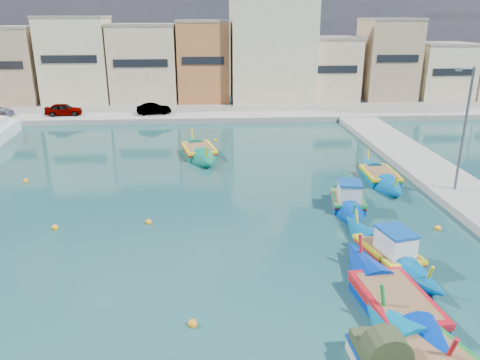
# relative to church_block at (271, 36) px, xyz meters

# --- Properties ---
(ground) EXTENTS (160.00, 160.00, 0.00)m
(ground) POSITION_rel_church_block_xyz_m (-10.00, -40.00, -8.41)
(ground) COLOR #113535
(ground) RESTS_ON ground
(north_quay) EXTENTS (80.00, 8.00, 0.60)m
(north_quay) POSITION_rel_church_block_xyz_m (-10.00, -8.00, -8.11)
(north_quay) COLOR gray
(north_quay) RESTS_ON ground
(north_townhouses) EXTENTS (83.20, 7.87, 10.19)m
(north_townhouses) POSITION_rel_church_block_xyz_m (-3.32, -0.64, -3.41)
(north_townhouses) COLOR #CFB38F
(north_townhouses) RESTS_ON ground
(church_block) EXTENTS (10.00, 10.00, 19.10)m
(church_block) POSITION_rel_church_block_xyz_m (0.00, 0.00, 0.00)
(church_block) COLOR beige
(church_block) RESTS_ON ground
(quay_street_lamp) EXTENTS (1.18, 0.16, 8.00)m
(quay_street_lamp) POSITION_rel_church_block_xyz_m (7.44, -34.00, -4.07)
(quay_street_lamp) COLOR #595B60
(quay_street_lamp) RESTS_ON ground
(parked_cars) EXTENTS (21.37, 2.17, 1.30)m
(parked_cars) POSITION_rel_church_block_xyz_m (-24.42, -9.50, -7.17)
(parked_cars) COLOR #4C1919
(parked_cars) RESTS_ON north_quay
(luzzu_turquoise_cabin) EXTENTS (3.56, 8.35, 2.62)m
(luzzu_turquoise_cabin) POSITION_rel_church_block_xyz_m (0.45, -41.65, -8.09)
(luzzu_turquoise_cabin) COLOR #005997
(luzzu_turquoise_cabin) RESTS_ON ground
(luzzu_blue_cabin) EXTENTS (2.90, 7.49, 2.59)m
(luzzu_blue_cabin) POSITION_rel_church_block_xyz_m (0.36, -35.20, -8.09)
(luzzu_blue_cabin) COLOR #0039A4
(luzzu_blue_cabin) RESTS_ON ground
(luzzu_cyan_mid) EXTENTS (2.18, 8.40, 2.47)m
(luzzu_cyan_mid) POSITION_rel_church_block_xyz_m (3.86, -30.82, -8.15)
(luzzu_cyan_mid) COLOR #005698
(luzzu_cyan_mid) RESTS_ON ground
(luzzu_green) EXTENTS (4.07, 9.12, 2.79)m
(luzzu_green) POSITION_rel_church_block_xyz_m (-8.70, -23.93, -8.11)
(luzzu_green) COLOR #0A7153
(luzzu_green) RESTS_ON ground
(luzzu_blue_south) EXTENTS (3.20, 9.90, 2.81)m
(luzzu_blue_south) POSITION_rel_church_block_xyz_m (-0.77, -45.72, -8.11)
(luzzu_blue_south) COLOR #002CA7
(luzzu_blue_south) RESTS_ON ground
(yacht_north) EXTENTS (3.34, 9.58, 12.57)m
(yacht_north) POSITION_rel_church_block_xyz_m (-27.77, -15.06, -7.91)
(yacht_north) COLOR white
(yacht_north) RESTS_ON ground
(mooring_buoys) EXTENTS (25.07, 27.10, 0.36)m
(mooring_buoys) POSITION_rel_church_block_xyz_m (-9.89, -34.64, -8.33)
(mooring_buoys) COLOR orange
(mooring_buoys) RESTS_ON ground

